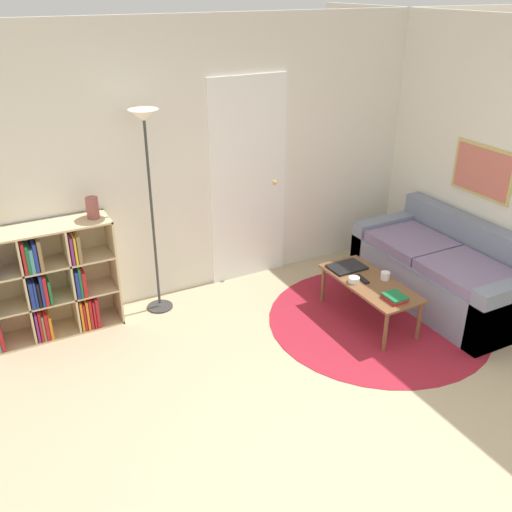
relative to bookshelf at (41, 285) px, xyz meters
name	(u,v)px	position (x,y,z in m)	size (l,w,h in m)	color
ground_plane	(359,457)	(1.56, -2.49, -0.49)	(14.00, 14.00, 0.00)	tan
wall_back	(198,163)	(1.58, 0.21, 0.80)	(7.76, 0.11, 2.60)	silver
wall_right	(493,165)	(3.96, -1.15, 0.81)	(0.08, 5.67, 2.60)	silver
rug	(378,320)	(2.73, -1.21, -0.48)	(2.02, 2.02, 0.01)	maroon
bookshelf	(41,285)	(0.00, 0.00, 0.00)	(1.17, 0.34, 1.01)	beige
floor_lamp	(147,151)	(1.02, -0.04, 1.05)	(0.26, 0.26, 1.89)	#333333
couch	(446,272)	(3.56, -1.18, -0.20)	(0.85, 1.77, 0.78)	gray
coffee_table	(370,286)	(2.66, -1.14, -0.14)	(0.45, 1.02, 0.40)	brown
laptop	(347,267)	(2.63, -0.82, -0.08)	(0.34, 0.25, 0.02)	black
bowl	(354,280)	(2.52, -1.08, -0.07)	(0.10, 0.10, 0.05)	silver
book_stack_on_table	(395,297)	(2.64, -1.50, -0.07)	(0.16, 0.19, 0.04)	#B21E23
cup	(385,276)	(2.80, -1.16, -0.06)	(0.08, 0.08, 0.07)	white
remote	(362,279)	(2.61, -1.08, -0.08)	(0.05, 0.17, 0.02)	black
vase_on_shelf	(92,208)	(0.52, 0.00, 0.62)	(0.11, 0.11, 0.19)	#934C47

